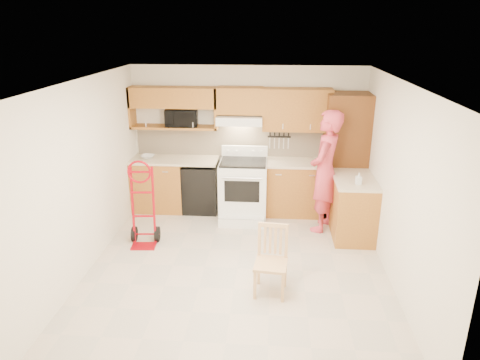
# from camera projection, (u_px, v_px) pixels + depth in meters

# --- Properties ---
(floor) EXTENTS (4.00, 4.50, 0.02)m
(floor) POSITION_uv_depth(u_px,v_px,m) (237.00, 269.00, 5.97)
(floor) COLOR beige
(floor) RESTS_ON ground
(ceiling) EXTENTS (4.00, 4.50, 0.02)m
(ceiling) POSITION_uv_depth(u_px,v_px,m) (237.00, 81.00, 5.12)
(ceiling) COLOR white
(ceiling) RESTS_ON ground
(wall_back) EXTENTS (4.00, 0.02, 2.50)m
(wall_back) POSITION_uv_depth(u_px,v_px,m) (248.00, 138.00, 7.67)
(wall_back) COLOR silver
(wall_back) RESTS_ON ground
(wall_front) EXTENTS (4.00, 0.02, 2.50)m
(wall_front) POSITION_uv_depth(u_px,v_px,m) (213.00, 280.00, 3.42)
(wall_front) COLOR silver
(wall_front) RESTS_ON ground
(wall_left) EXTENTS (0.02, 4.50, 2.50)m
(wall_left) POSITION_uv_depth(u_px,v_px,m) (83.00, 178.00, 5.69)
(wall_left) COLOR silver
(wall_left) RESTS_ON ground
(wall_right) EXTENTS (0.02, 4.50, 2.50)m
(wall_right) POSITION_uv_depth(u_px,v_px,m) (399.00, 186.00, 5.40)
(wall_right) COLOR silver
(wall_right) RESTS_ON ground
(backsplash) EXTENTS (3.92, 0.03, 0.55)m
(backsplash) POSITION_uv_depth(u_px,v_px,m) (248.00, 141.00, 7.66)
(backsplash) COLOR beige
(backsplash) RESTS_ON wall_back
(lower_cab_left) EXTENTS (0.90, 0.60, 0.90)m
(lower_cab_left) POSITION_uv_depth(u_px,v_px,m) (159.00, 185.00, 7.76)
(lower_cab_left) COLOR #A46A21
(lower_cab_left) RESTS_ON ground
(dishwasher) EXTENTS (0.60, 0.60, 0.85)m
(dishwasher) POSITION_uv_depth(u_px,v_px,m) (201.00, 187.00, 7.71)
(dishwasher) COLOR black
(dishwasher) RESTS_ON ground
(lower_cab_right) EXTENTS (1.14, 0.60, 0.90)m
(lower_cab_right) POSITION_uv_depth(u_px,v_px,m) (294.00, 188.00, 7.59)
(lower_cab_right) COLOR #A46A21
(lower_cab_right) RESTS_ON ground
(countertop_left) EXTENTS (1.50, 0.63, 0.04)m
(countertop_left) POSITION_uv_depth(u_px,v_px,m) (175.00, 160.00, 7.58)
(countertop_left) COLOR beige
(countertop_left) RESTS_ON lower_cab_left
(countertop_right) EXTENTS (1.14, 0.63, 0.04)m
(countertop_right) POSITION_uv_depth(u_px,v_px,m) (295.00, 163.00, 7.43)
(countertop_right) COLOR beige
(countertop_right) RESTS_ON lower_cab_right
(cab_return_right) EXTENTS (0.60, 1.00, 0.90)m
(cab_return_right) POSITION_uv_depth(u_px,v_px,m) (352.00, 208.00, 6.77)
(cab_return_right) COLOR #A46A21
(cab_return_right) RESTS_ON ground
(countertop_return) EXTENTS (0.63, 1.00, 0.04)m
(countertop_return) POSITION_uv_depth(u_px,v_px,m) (355.00, 180.00, 6.61)
(countertop_return) COLOR beige
(countertop_return) RESTS_ON cab_return_right
(pantry_tall) EXTENTS (0.70, 0.60, 2.10)m
(pantry_tall) POSITION_uv_depth(u_px,v_px,m) (345.00, 156.00, 7.32)
(pantry_tall) COLOR #552E11
(pantry_tall) RESTS_ON ground
(upper_cab_left) EXTENTS (1.50, 0.33, 0.34)m
(upper_cab_left) POSITION_uv_depth(u_px,v_px,m) (173.00, 97.00, 7.35)
(upper_cab_left) COLOR #A46A21
(upper_cab_left) RESTS_ON wall_back
(upper_shelf_mw) EXTENTS (1.50, 0.33, 0.04)m
(upper_shelf_mw) POSITION_uv_depth(u_px,v_px,m) (175.00, 127.00, 7.52)
(upper_shelf_mw) COLOR #A46A21
(upper_shelf_mw) RESTS_ON wall_back
(upper_cab_center) EXTENTS (0.76, 0.33, 0.44)m
(upper_cab_center) POSITION_uv_depth(u_px,v_px,m) (240.00, 100.00, 7.28)
(upper_cab_center) COLOR #A46A21
(upper_cab_center) RESTS_ON wall_back
(upper_cab_right) EXTENTS (1.14, 0.33, 0.70)m
(upper_cab_right) POSITION_uv_depth(u_px,v_px,m) (297.00, 110.00, 7.26)
(upper_cab_right) COLOR #A46A21
(upper_cab_right) RESTS_ON wall_back
(range_hood) EXTENTS (0.76, 0.46, 0.14)m
(range_hood) POSITION_uv_depth(u_px,v_px,m) (240.00, 120.00, 7.32)
(range_hood) COLOR white
(range_hood) RESTS_ON wall_back
(knife_strip) EXTENTS (0.40, 0.05, 0.29)m
(knife_strip) POSITION_uv_depth(u_px,v_px,m) (279.00, 140.00, 7.58)
(knife_strip) COLOR black
(knife_strip) RESTS_ON backsplash
(microwave) EXTENTS (0.57, 0.42, 0.30)m
(microwave) POSITION_uv_depth(u_px,v_px,m) (182.00, 117.00, 7.45)
(microwave) COLOR black
(microwave) RESTS_ON upper_shelf_mw
(range) EXTENTS (0.79, 1.04, 1.17)m
(range) POSITION_uv_depth(u_px,v_px,m) (243.00, 185.00, 7.36)
(range) COLOR white
(range) RESTS_ON ground
(person) EXTENTS (0.70, 0.83, 1.94)m
(person) POSITION_uv_depth(u_px,v_px,m) (325.00, 172.00, 6.81)
(person) COLOR #CE3C4E
(person) RESTS_ON ground
(hand_truck) EXTENTS (0.50, 0.47, 1.19)m
(hand_truck) POSITION_uv_depth(u_px,v_px,m) (142.00, 208.00, 6.42)
(hand_truck) COLOR #9F0611
(hand_truck) RESTS_ON ground
(dining_chair) EXTENTS (0.43, 0.46, 0.86)m
(dining_chair) POSITION_uv_depth(u_px,v_px,m) (271.00, 262.00, 5.28)
(dining_chair) COLOR #E3AC72
(dining_chair) RESTS_ON ground
(soap_bottle) EXTENTS (0.09, 0.09, 0.17)m
(soap_bottle) POSITION_uv_depth(u_px,v_px,m) (359.00, 179.00, 6.34)
(soap_bottle) COLOR white
(soap_bottle) RESTS_ON countertop_return
(bowl) EXTENTS (0.26, 0.26, 0.06)m
(bowl) POSITION_uv_depth(u_px,v_px,m) (148.00, 157.00, 7.60)
(bowl) COLOR white
(bowl) RESTS_ON countertop_left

